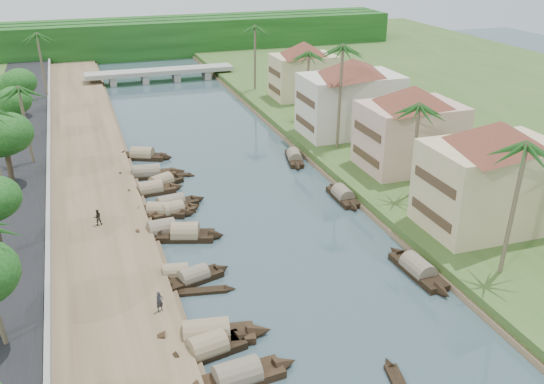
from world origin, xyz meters
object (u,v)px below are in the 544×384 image
object	(u,v)px
person_near	(160,302)
bridge	(160,73)
building_near	(492,174)
sampan_1	(208,349)
sampan_0	(237,377)

from	to	relation	value
person_near	bridge	bearing A→B (deg)	58.60
bridge	person_near	size ratio (longest dim) A/B	17.08
bridge	building_near	bearing A→B (deg)	-75.61
building_near	person_near	size ratio (longest dim) A/B	9.06
building_near	person_near	bearing A→B (deg)	-173.12
sampan_1	person_near	distance (m)	5.70
bridge	person_near	bearing A→B (deg)	-99.01
sampan_1	person_near	bearing A→B (deg)	104.41
building_near	sampan_0	size ratio (longest dim) A/B	1.69
bridge	sampan_1	distance (m)	83.39
bridge	building_near	xyz separation A→B (m)	(18.99, -74.00, 4.66)
sampan_0	person_near	size ratio (longest dim) A/B	5.37
building_near	sampan_1	bearing A→B (deg)	-163.08
bridge	sampan_0	distance (m)	86.66
sampan_0	person_near	xyz separation A→B (m)	(-3.60, 8.42, 1.20)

